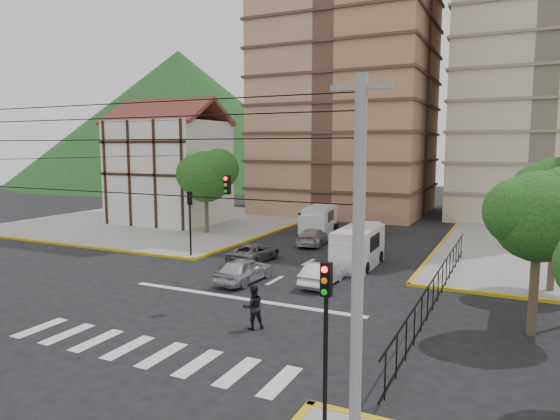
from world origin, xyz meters
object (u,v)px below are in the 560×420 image
Objects in this scene: van_left_lane at (319,221)px; car_silver_front_left at (244,270)px; pedestrian_crosswalk at (253,307)px; traffic_light_nw at (190,213)px; car_white_front_right at (322,274)px; van_right_lane at (357,249)px; traffic_light_se at (326,316)px.

car_silver_front_left is at bearing -90.86° from van_left_lane.
car_silver_front_left is 7.25m from pedestrian_crosswalk.
car_silver_front_left is at bearing -31.24° from traffic_light_nw.
traffic_light_nw reaches higher than car_white_front_right.
traffic_light_nw reaches higher than pedestrian_crosswalk.
pedestrian_crosswalk reaches higher than car_white_front_right.
traffic_light_nw is 1.06× the size of car_silver_front_left.
van_left_lane is at bearing 121.54° from van_right_lane.
traffic_light_nw is at bearing -28.15° from car_silver_front_left.
van_left_lane is at bearing 111.52° from traffic_light_se.
van_right_lane is at bearing 11.55° from traffic_light_nw.
van_left_lane is 2.94× the size of pedestrian_crosswalk.
car_silver_front_left is at bearing -127.87° from van_right_lane.
van_right_lane is at bearing -94.21° from car_white_front_right.
traffic_light_se reaches higher than car_white_front_right.
car_white_front_right is (6.16, -15.28, -0.51)m from van_left_lane.
traffic_light_nw is at bearing 135.00° from traffic_light_se.
car_silver_front_left is at bearing 19.86° from car_white_front_right.
van_right_lane is 12.28m from pedestrian_crosswalk.
traffic_light_nw is at bearing -169.24° from van_right_lane.
car_silver_front_left is (-4.65, -6.15, -0.48)m from van_right_lane.
traffic_light_se and traffic_light_nw have the same top height.
car_white_front_right is at bearing -96.62° from van_right_lane.
traffic_light_se is 22.06m from traffic_light_nw.
car_white_front_right is at bearing -13.40° from traffic_light_nw.
traffic_light_nw is 7.88m from car_silver_front_left.
traffic_light_se reaches higher than pedestrian_crosswalk.
traffic_light_se is at bearing -76.19° from van_left_lane.
car_silver_front_left is 2.23× the size of pedestrian_crosswalk.
van_left_lane is at bearing -66.43° from car_white_front_right.
traffic_light_se reaches higher than van_left_lane.
pedestrian_crosswalk is (5.91, -22.75, -0.22)m from van_left_lane.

